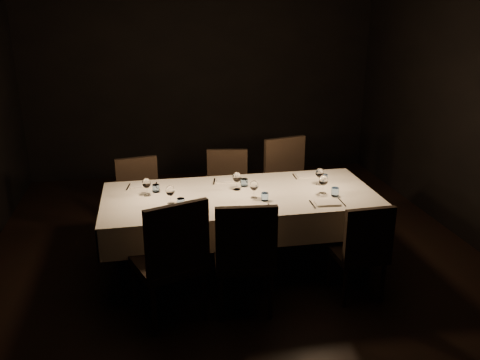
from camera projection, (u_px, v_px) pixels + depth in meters
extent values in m
cube|color=black|center=(240.00, 267.00, 4.96)|extent=(5.00, 6.00, 0.01)
cube|color=black|center=(201.00, 73.00, 7.25)|extent=(5.00, 0.01, 3.00)
cube|color=black|center=(406.00, 301.00, 1.68)|extent=(5.00, 0.01, 3.00)
cube|color=black|center=(240.00, 197.00, 4.72)|extent=(2.40, 1.00, 0.04)
cylinder|color=black|center=(118.00, 265.00, 4.25)|extent=(0.07, 0.07, 0.71)
cylinder|color=black|center=(121.00, 225.00, 5.03)|extent=(0.07, 0.07, 0.71)
cylinder|color=black|center=(369.00, 244.00, 4.64)|extent=(0.07, 0.07, 0.71)
cylinder|color=black|center=(336.00, 209.00, 5.42)|extent=(0.07, 0.07, 0.71)
cube|color=beige|center=(240.00, 195.00, 4.71)|extent=(2.52, 1.12, 0.01)
cube|color=beige|center=(230.00, 189.00, 5.27)|extent=(2.52, 0.01, 0.28)
cube|color=beige|center=(252.00, 234.00, 4.24)|extent=(2.52, 0.01, 0.28)
cube|color=beige|center=(366.00, 200.00, 4.97)|extent=(0.01, 1.12, 0.28)
cube|color=beige|center=(102.00, 219.00, 4.54)|extent=(0.01, 1.12, 0.28)
cylinder|color=black|center=(182.00, 273.00, 4.41)|extent=(0.04, 0.04, 0.44)
cylinder|color=black|center=(204.00, 296.00, 4.06)|extent=(0.04, 0.04, 0.44)
cylinder|color=black|center=(135.00, 286.00, 4.20)|extent=(0.04, 0.04, 0.44)
cylinder|color=black|center=(154.00, 311.00, 3.86)|extent=(0.04, 0.04, 0.44)
cube|color=black|center=(168.00, 263.00, 4.05)|extent=(0.65, 0.65, 0.07)
cube|color=black|center=(177.00, 239.00, 3.77)|extent=(0.49, 0.22, 0.55)
cube|color=silver|center=(167.00, 214.00, 4.23)|extent=(0.22, 0.16, 0.01)
cube|color=silver|center=(151.00, 216.00, 4.21)|extent=(0.04, 0.18, 0.01)
cube|color=silver|center=(183.00, 214.00, 4.25)|extent=(0.04, 0.18, 0.01)
cylinder|color=silver|center=(181.00, 202.00, 4.41)|extent=(0.07, 0.07, 0.07)
cylinder|color=white|center=(171.00, 203.00, 4.48)|extent=(0.06, 0.06, 0.00)
cylinder|color=white|center=(171.00, 199.00, 4.47)|extent=(0.01, 0.01, 0.08)
ellipsoid|color=white|center=(170.00, 191.00, 4.44)|extent=(0.08, 0.08, 0.09)
cylinder|color=black|center=(264.00, 272.00, 4.45)|extent=(0.04, 0.04, 0.41)
cylinder|color=black|center=(270.00, 296.00, 4.08)|extent=(0.04, 0.04, 0.41)
cylinder|color=black|center=(219.00, 274.00, 4.42)|extent=(0.04, 0.04, 0.41)
cylinder|color=black|center=(221.00, 299.00, 4.04)|extent=(0.04, 0.04, 0.41)
cube|color=black|center=(244.00, 259.00, 4.17)|extent=(0.52, 0.52, 0.06)
cube|color=black|center=(246.00, 238.00, 3.88)|extent=(0.48, 0.09, 0.52)
cube|color=silver|center=(255.00, 208.00, 4.36)|extent=(0.21, 0.15, 0.01)
cube|color=silver|center=(240.00, 210.00, 4.34)|extent=(0.03, 0.18, 0.01)
cube|color=silver|center=(269.00, 208.00, 4.38)|extent=(0.03, 0.18, 0.01)
cylinder|color=silver|center=(265.00, 197.00, 4.54)|extent=(0.07, 0.07, 0.07)
cylinder|color=white|center=(254.00, 198.00, 4.61)|extent=(0.06, 0.06, 0.00)
cylinder|color=white|center=(254.00, 194.00, 4.60)|extent=(0.01, 0.01, 0.08)
ellipsoid|color=white|center=(254.00, 186.00, 4.57)|extent=(0.08, 0.08, 0.09)
cylinder|color=black|center=(364.00, 263.00, 4.64)|extent=(0.04, 0.04, 0.37)
cylinder|color=black|center=(383.00, 282.00, 4.32)|extent=(0.04, 0.04, 0.37)
cylinder|color=black|center=(329.00, 268.00, 4.57)|extent=(0.04, 0.04, 0.37)
cylinder|color=black|center=(345.00, 287.00, 4.25)|extent=(0.04, 0.04, 0.37)
cube|color=black|center=(357.00, 253.00, 4.38)|extent=(0.44, 0.44, 0.06)
cube|color=black|center=(369.00, 235.00, 4.12)|extent=(0.43, 0.07, 0.46)
cube|color=silver|center=(327.00, 203.00, 4.47)|extent=(0.22, 0.15, 0.02)
cube|color=silver|center=(312.00, 205.00, 4.45)|extent=(0.02, 0.20, 0.01)
cube|color=silver|center=(342.00, 202.00, 4.50)|extent=(0.02, 0.20, 0.01)
cylinder|color=silver|center=(335.00, 192.00, 4.65)|extent=(0.07, 0.07, 0.08)
cylinder|color=white|center=(323.00, 193.00, 4.73)|extent=(0.07, 0.07, 0.00)
cylinder|color=white|center=(323.00, 189.00, 4.71)|extent=(0.01, 0.01, 0.08)
ellipsoid|color=white|center=(323.00, 180.00, 4.68)|extent=(0.09, 0.09, 0.10)
cylinder|color=black|center=(129.00, 237.00, 5.14)|extent=(0.04, 0.04, 0.38)
cylinder|color=black|center=(124.00, 224.00, 5.46)|extent=(0.04, 0.04, 0.38)
cylinder|color=black|center=(164.00, 232.00, 5.26)|extent=(0.04, 0.04, 0.38)
cylinder|color=black|center=(156.00, 219.00, 5.58)|extent=(0.04, 0.04, 0.38)
cube|color=black|center=(142.00, 209.00, 5.29)|extent=(0.51, 0.51, 0.06)
cube|color=black|center=(137.00, 179.00, 5.37)|extent=(0.44, 0.13, 0.48)
cube|color=silver|center=(142.00, 186.00, 4.90)|extent=(0.22, 0.16, 0.01)
cube|color=silver|center=(128.00, 187.00, 4.88)|extent=(0.04, 0.19, 0.01)
cube|color=silver|center=(156.00, 185.00, 4.92)|extent=(0.04, 0.18, 0.01)
cylinder|color=silver|center=(156.00, 188.00, 4.75)|extent=(0.07, 0.07, 0.07)
cylinder|color=white|center=(147.00, 195.00, 4.67)|extent=(0.06, 0.06, 0.00)
cylinder|color=white|center=(147.00, 191.00, 4.66)|extent=(0.01, 0.01, 0.08)
ellipsoid|color=white|center=(146.00, 183.00, 4.63)|extent=(0.08, 0.08, 0.09)
cylinder|color=black|center=(211.00, 225.00, 5.43)|extent=(0.04, 0.04, 0.39)
cylinder|color=black|center=(212.00, 212.00, 5.77)|extent=(0.04, 0.04, 0.39)
cylinder|color=black|center=(244.00, 225.00, 5.43)|extent=(0.04, 0.04, 0.39)
cylinder|color=black|center=(244.00, 212.00, 5.78)|extent=(0.04, 0.04, 0.39)
cube|color=black|center=(227.00, 199.00, 5.53)|extent=(0.51, 0.51, 0.06)
cube|color=black|center=(227.00, 170.00, 5.62)|extent=(0.45, 0.12, 0.48)
cube|color=silver|center=(228.00, 180.00, 5.05)|extent=(0.23, 0.17, 0.02)
cube|color=silver|center=(214.00, 182.00, 5.02)|extent=(0.05, 0.19, 0.01)
cube|color=silver|center=(241.00, 180.00, 5.07)|extent=(0.05, 0.19, 0.01)
cylinder|color=silver|center=(244.00, 183.00, 4.89)|extent=(0.07, 0.07, 0.08)
cylinder|color=white|center=(237.00, 190.00, 4.81)|extent=(0.07, 0.07, 0.00)
cylinder|color=white|center=(237.00, 185.00, 4.80)|extent=(0.01, 0.01, 0.08)
ellipsoid|color=white|center=(237.00, 177.00, 4.77)|extent=(0.08, 0.08, 0.10)
cylinder|color=black|center=(285.00, 223.00, 5.43)|extent=(0.04, 0.04, 0.43)
cylinder|color=black|center=(268.00, 209.00, 5.78)|extent=(0.04, 0.04, 0.43)
cylinder|color=black|center=(318.00, 216.00, 5.59)|extent=(0.04, 0.04, 0.43)
cylinder|color=black|center=(299.00, 204.00, 5.95)|extent=(0.04, 0.04, 0.43)
cube|color=black|center=(293.00, 192.00, 5.61)|extent=(0.60, 0.60, 0.06)
cube|color=black|center=(284.00, 161.00, 5.69)|extent=(0.49, 0.17, 0.54)
cube|color=silver|center=(306.00, 176.00, 5.19)|extent=(0.20, 0.13, 0.01)
cube|color=silver|center=(295.00, 177.00, 5.17)|extent=(0.02, 0.18, 0.01)
cube|color=silver|center=(318.00, 175.00, 5.21)|extent=(0.02, 0.18, 0.01)
cylinder|color=silver|center=(324.00, 178.00, 5.03)|extent=(0.06, 0.06, 0.07)
cylinder|color=white|center=(319.00, 184.00, 4.96)|extent=(0.06, 0.06, 0.00)
cylinder|color=white|center=(319.00, 180.00, 4.94)|extent=(0.01, 0.01, 0.08)
ellipsoid|color=white|center=(320.00, 173.00, 4.92)|extent=(0.08, 0.08, 0.09)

